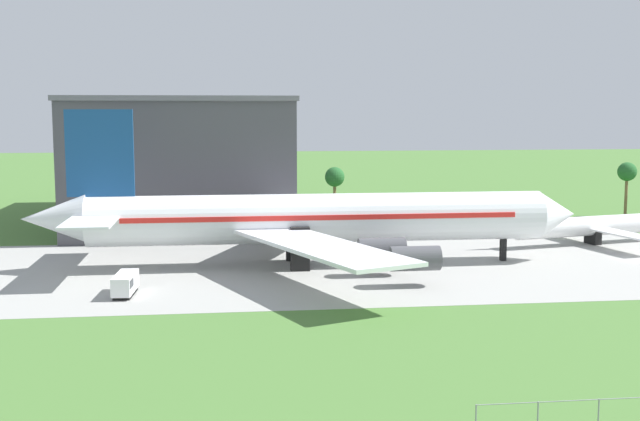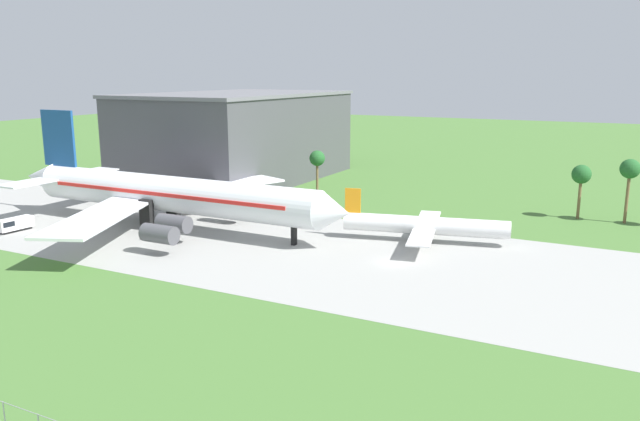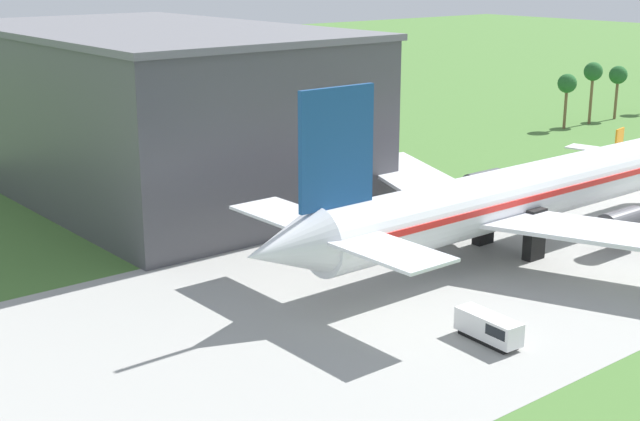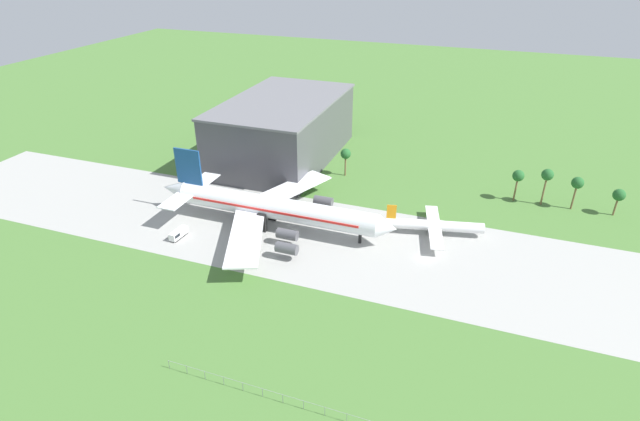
{
  "view_description": "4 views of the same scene",
  "coord_description": "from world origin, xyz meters",
  "px_view_note": "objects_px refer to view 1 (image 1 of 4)",
  "views": [
    {
      "loc": [
        -55.44,
        -101.07,
        20.12
      ],
      "look_at": [
        -42.72,
        1.7,
        7.22
      ],
      "focal_mm": 45.0,
      "sensor_mm": 36.0,
      "label": 1
    },
    {
      "loc": [
        30.56,
        -83.23,
        27.37
      ],
      "look_at": [
        -13.05,
        1.7,
        6.22
      ],
      "focal_mm": 35.0,
      "sensor_mm": 36.0,
      "label": 2
    },
    {
      "loc": [
        -120.77,
        -57.53,
        30.97
      ],
      "look_at": [
        -72.39,
        1.7,
        9.43
      ],
      "focal_mm": 50.0,
      "sensor_mm": 36.0,
      "label": 3
    },
    {
      "loc": [
        11.48,
        -111.21,
        73.23
      ],
      "look_at": [
        -30.65,
        5.0,
        6.0
      ],
      "focal_mm": 28.0,
      "sensor_mm": 36.0,
      "label": 4
    }
  ],
  "objects_px": {
    "jet_airliner": "(310,219)",
    "terminal_building": "(186,159)",
    "baggage_tug": "(125,284)",
    "regional_aircraft": "(593,226)"
  },
  "relations": [
    {
      "from": "regional_aircraft",
      "to": "baggage_tug",
      "type": "bearing_deg",
      "value": -158.45
    },
    {
      "from": "jet_airliner",
      "to": "regional_aircraft",
      "type": "xyz_separation_m",
      "value": [
        44.45,
        11.44,
        -3.37
      ]
    },
    {
      "from": "jet_airliner",
      "to": "terminal_building",
      "type": "xyz_separation_m",
      "value": [
        -17.85,
        49.21,
        5.07
      ]
    },
    {
      "from": "jet_airliner",
      "to": "regional_aircraft",
      "type": "bearing_deg",
      "value": 14.43
    },
    {
      "from": "regional_aircraft",
      "to": "baggage_tug",
      "type": "xyz_separation_m",
      "value": [
        -66.5,
        -26.26,
        -1.5
      ]
    },
    {
      "from": "baggage_tug",
      "to": "terminal_building",
      "type": "relative_size",
      "value": 0.1
    },
    {
      "from": "baggage_tug",
      "to": "terminal_building",
      "type": "xyz_separation_m",
      "value": [
        4.19,
        64.03,
        9.93
      ]
    },
    {
      "from": "jet_airliner",
      "to": "terminal_building",
      "type": "relative_size",
      "value": 1.18
    },
    {
      "from": "jet_airliner",
      "to": "regional_aircraft",
      "type": "height_order",
      "value": "jet_airliner"
    },
    {
      "from": "terminal_building",
      "to": "regional_aircraft",
      "type": "bearing_deg",
      "value": -31.23
    }
  ]
}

